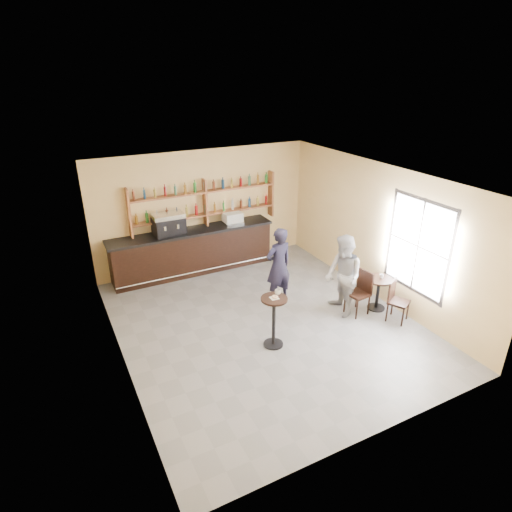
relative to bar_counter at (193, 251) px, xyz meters
name	(u,v)px	position (x,y,z in m)	size (l,w,h in m)	color
floor	(265,323)	(0.49, -3.15, -0.60)	(7.00, 7.00, 0.00)	slate
ceiling	(266,179)	(0.49, -3.15, 2.60)	(7.00, 7.00, 0.00)	white
wall_back	(204,209)	(0.49, 0.35, 1.00)	(7.00, 7.00, 0.00)	#F2CD89
wall_front	(386,349)	(0.49, -6.65, 1.00)	(7.00, 7.00, 0.00)	#F2CD89
wall_left	(114,289)	(-2.51, -3.15, 1.00)	(7.00, 7.00, 0.00)	#F2CD89
wall_right	(378,232)	(3.49, -3.15, 1.00)	(7.00, 7.00, 0.00)	#F2CD89
window_pane	(418,246)	(3.49, -4.35, 1.10)	(2.00, 2.00, 0.00)	white
window_frame	(418,246)	(3.48, -4.35, 1.10)	(0.04, 1.70, 2.10)	black
shelf_unit	(205,203)	(0.49, 0.22, 1.21)	(4.00, 0.26, 1.40)	brown
liquor_bottles	(205,197)	(0.49, 0.22, 1.38)	(3.68, 0.10, 1.00)	#8C5919
bar_counter	(193,251)	(0.00, 0.00, 0.00)	(4.42, 0.86, 1.20)	black
espresso_machine	(169,224)	(-0.61, 0.00, 0.88)	(0.78, 0.50, 0.55)	black
pastry_case	(233,218)	(1.18, 0.00, 0.75)	(0.51, 0.41, 0.31)	silver
pedestal_table	(274,322)	(0.28, -3.93, -0.06)	(0.52, 0.52, 1.08)	black
napkin	(274,298)	(0.28, -3.93, 0.48)	(0.16, 0.16, 0.00)	white
donut	(275,297)	(0.29, -3.94, 0.51)	(0.13, 0.13, 0.05)	#E19352
cup_pedestal	(278,292)	(0.42, -3.83, 0.53)	(0.12, 0.12, 0.10)	white
man_main	(278,266)	(1.24, -2.43, 0.33)	(0.67, 0.44, 1.85)	black
cafe_table	(378,294)	(3.09, -3.78, -0.21)	(0.61, 0.61, 0.77)	black
cup_cafe	(382,276)	(3.14, -3.78, 0.22)	(0.10, 0.10, 0.09)	white
chair_west	(358,293)	(2.54, -3.73, -0.09)	(0.44, 0.44, 1.02)	black
chair_south	(399,302)	(3.14, -4.38, -0.13)	(0.41, 0.41, 0.94)	black
patron_second	(343,276)	(2.23, -3.55, 0.33)	(0.90, 0.70, 1.86)	#A7A6AB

